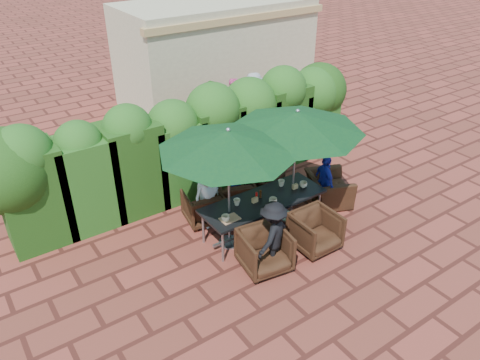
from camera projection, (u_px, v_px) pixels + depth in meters
ground at (255, 236)px, 9.37m from camera, size 80.00×80.00×0.00m
dining_table at (263, 203)px, 9.19m from camera, size 2.56×0.90×0.75m
umbrella_left at (228, 141)px, 8.06m from camera, size 2.55×2.55×2.46m
umbrella_right at (297, 121)px, 8.80m from camera, size 2.60×2.60×2.46m
chair_far_left at (203, 205)px, 9.65m from camera, size 0.85×0.81×0.76m
chair_far_mid at (235, 193)px, 10.05m from camera, size 0.97×0.94×0.79m
chair_far_right at (263, 185)px, 10.39m from camera, size 0.92×0.90×0.73m
chair_near_left at (265, 249)px, 8.35m from camera, size 0.93×0.89×0.85m
chair_near_right at (316, 229)px, 8.86m from camera, size 0.81×0.76×0.83m
chair_end_right at (329, 184)px, 10.26m from camera, size 0.99×1.17×0.87m
adult_far_left at (207, 195)px, 9.44m from camera, size 0.72×0.51×1.34m
adult_far_mid at (236, 185)px, 9.91m from camera, size 0.53×0.49×1.20m
adult_far_right at (269, 171)px, 10.35m from camera, size 0.66×0.44×1.29m
adult_near_left at (273, 235)px, 8.28m from camera, size 0.95×0.71×1.34m
adult_end_right at (325, 181)px, 10.04m from camera, size 0.53×0.78×1.21m
child_left at (213, 199)px, 9.87m from camera, size 0.29×0.25×0.73m
child_right at (250, 185)px, 10.30m from camera, size 0.35×0.32×0.81m
pedestrian_a at (213, 111)px, 12.80m from camera, size 1.70×0.98×1.72m
pedestrian_b at (233, 106)px, 13.34m from camera, size 0.85×0.62×1.60m
pedestrian_c at (254, 100)px, 13.65m from camera, size 1.13×0.72×1.64m
cup_a at (225, 218)px, 8.50m from camera, size 0.15×0.15×0.12m
cup_b at (237, 202)px, 8.95m from camera, size 0.14×0.14×0.13m
cup_c at (273, 201)px, 8.99m from camera, size 0.16×0.16×0.13m
cup_d at (281, 183)px, 9.57m from camera, size 0.14×0.14×0.13m
cup_e at (303, 185)px, 9.52m from camera, size 0.16×0.16×0.12m
ketchup_bottle at (257, 196)px, 9.10m from camera, size 0.04×0.04×0.17m
sauce_bottle at (260, 194)px, 9.17m from camera, size 0.04×0.04×0.17m
serving_tray at (230, 219)px, 8.57m from camera, size 0.35×0.25×0.02m
number_block_left at (255, 200)px, 9.04m from camera, size 0.12×0.06×0.10m
number_block_right at (295, 186)px, 9.48m from camera, size 0.12×0.06×0.10m
hedge_wall at (194, 134)px, 10.33m from camera, size 9.10×1.60×2.47m
building at (216, 52)px, 15.24m from camera, size 6.20×3.08×3.20m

